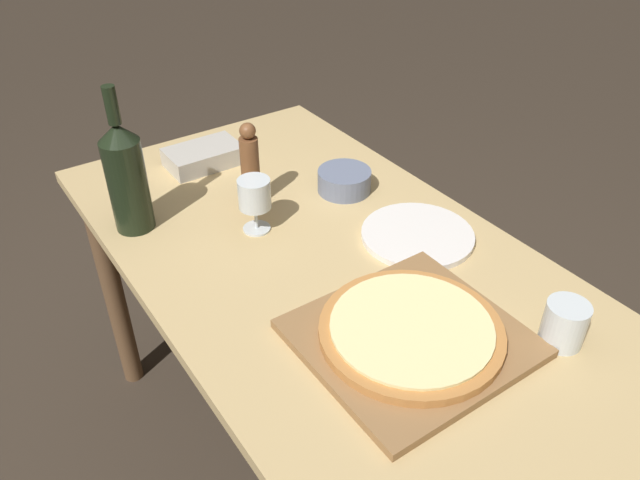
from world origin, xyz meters
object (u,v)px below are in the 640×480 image
(wine_bottle, at_px, (126,176))
(pepper_mill, at_px, (250,167))
(small_bowl, at_px, (344,181))
(wine_glass, at_px, (254,196))
(pizza, at_px, (411,330))

(wine_bottle, relative_size, pepper_mill, 1.60)
(wine_bottle, distance_m, pepper_mill, 0.28)
(small_bowl, bearing_deg, wine_glass, -174.38)
(pizza, relative_size, wine_bottle, 0.99)
(pizza, relative_size, wine_glass, 2.58)
(pepper_mill, xyz_separation_m, small_bowl, (0.22, -0.08, -0.07))
(pepper_mill, xyz_separation_m, wine_glass, (-0.05, -0.10, -0.01))
(wine_bottle, height_order, small_bowl, wine_bottle)
(pepper_mill, distance_m, small_bowl, 0.25)
(wine_glass, relative_size, small_bowl, 0.97)
(pizza, relative_size, small_bowl, 2.51)
(pizza, bearing_deg, wine_glass, 96.05)
(pepper_mill, relative_size, small_bowl, 1.59)
(wine_bottle, height_order, wine_glass, wine_bottle)
(wine_glass, bearing_deg, pizza, -83.95)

